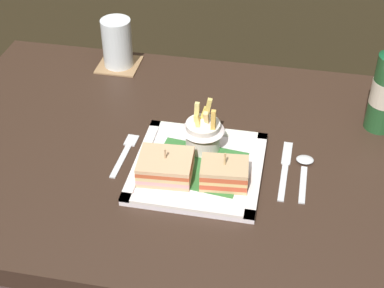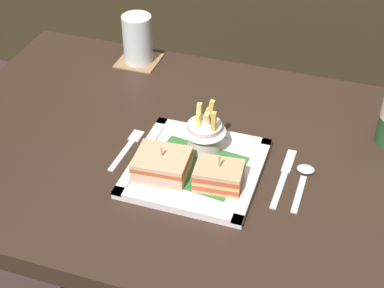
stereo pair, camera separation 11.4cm
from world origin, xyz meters
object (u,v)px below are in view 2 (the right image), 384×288
Objects in this scene: fries_cup at (204,132)px; dining_table at (189,202)px; sandwich_half_right at (219,176)px; fork at (128,147)px; spoon at (304,176)px; knife at (284,175)px; sandwich_half_left at (162,164)px; square_plate at (196,168)px; water_glass at (138,41)px.

dining_table is at bearing 176.53° from fries_cup.
sandwich_half_right reaches higher than fork.
fork is at bearing -176.43° from spoon.
dining_table is 6.09× the size of knife.
fries_cup reaches higher than sandwich_half_left.
sandwich_half_right is 0.11m from fries_cup.
sandwich_half_right is (0.09, -0.10, 0.18)m from dining_table.
spoon is at bearing 12.87° from square_plate.
square_plate is 1.80× the size of fork.
fries_cup is (0.03, -0.00, 0.21)m from dining_table.
knife is at bearing -5.92° from fries_cup.
square_plate is 0.17m from knife.
knife is at bearing -35.85° from water_glass.
water_glass reaches higher than dining_table.
knife is (0.43, -0.31, -0.05)m from water_glass.
fries_cup is at bearing -3.47° from dining_table.
sandwich_half_left is 0.11m from sandwich_half_right.
dining_table is 0.43m from water_glass.
sandwich_half_right reaches higher than knife.
water_glass is at bearing 128.13° from dining_table.
knife is (0.20, -0.02, 0.15)m from dining_table.
water_glass is at bearing 144.15° from knife.
sandwich_half_left is (-0.06, -0.04, 0.02)m from square_plate.
square_plate is at bearing -88.46° from fries_cup.
water_glass is (-0.27, 0.35, 0.05)m from square_plate.
fries_cup is at bearing 59.67° from sandwich_half_left.
water_glass is 0.67× the size of knife.
dining_table is 11.51× the size of sandwich_half_right.
fork is (-0.16, 0.02, -0.01)m from square_plate.
sandwich_half_left is 0.77× the size of fork.
fries_cup is 0.62× the size of knife.
fork is (-0.12, -0.04, 0.15)m from dining_table.
dining_table is at bearing 134.00° from sandwich_half_right.
sandwich_half_right reaches higher than square_plate.
water_glass is (-0.21, 0.39, 0.03)m from sandwich_half_left.
fork is 0.36m from spoon.
spoon is at bearing -33.11° from water_glass.
square_plate reaches higher than spoon.
square_plate is 1.83× the size of spoon.
water_glass is 0.54m from knife.
spoon is (0.24, -0.01, 0.16)m from dining_table.
square_plate reaches higher than knife.
water_glass reaches higher than sandwich_half_right.
fork is at bearing 164.15° from sandwich_half_right.
water_glass is at bearing 146.89° from spoon.
water_glass is at bearing 118.39° from sandwich_half_left.
water_glass is (-0.32, 0.39, 0.02)m from sandwich_half_right.
fries_cup is at bearing -48.14° from water_glass.
square_plate is at bearing -8.86° from fork.
dining_table is at bearing 176.87° from spoon.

